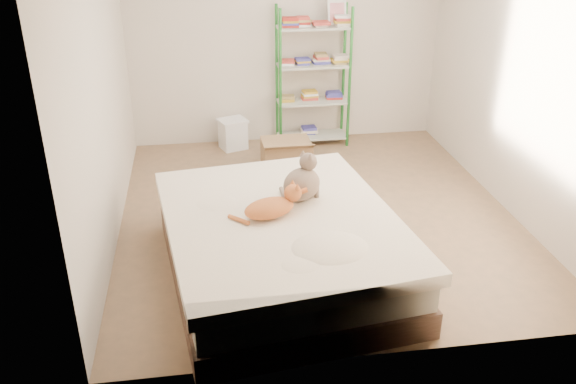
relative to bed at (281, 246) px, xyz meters
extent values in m
cube|color=#95714D|center=(0.50, 1.05, -0.28)|extent=(3.80, 4.20, 0.01)
cube|color=beige|center=(0.50, 3.15, 1.02)|extent=(3.80, 0.01, 2.60)
cube|color=beige|center=(0.50, -1.05, 1.02)|extent=(3.80, 0.01, 2.60)
cube|color=beige|center=(-1.40, 1.05, 1.02)|extent=(0.01, 4.20, 2.60)
cube|color=beige|center=(2.40, 1.05, 1.02)|extent=(0.01, 4.20, 2.60)
cube|color=brown|center=(0.00, 0.00, -0.17)|extent=(2.00, 2.38, 0.22)
cube|color=beige|center=(0.00, 0.00, 0.05)|extent=(1.94, 2.30, 0.24)
cube|color=#FFE7C6|center=(0.00, 0.00, 0.23)|extent=(2.04, 2.42, 0.11)
cylinder|color=#2A8532|center=(0.38, 2.77, 0.57)|extent=(0.04, 0.04, 1.70)
cylinder|color=#2A8532|center=(0.38, 3.09, 0.57)|extent=(0.04, 0.04, 1.70)
cylinder|color=#2A8532|center=(1.22, 2.77, 0.57)|extent=(0.04, 0.04, 1.70)
cylinder|color=#2A8532|center=(1.22, 3.09, 0.57)|extent=(0.04, 0.04, 1.70)
cube|color=#B5B7A7|center=(0.80, 2.93, -0.18)|extent=(0.86, 0.34, 0.02)
cube|color=#B5B7A7|center=(0.80, 2.93, 0.27)|extent=(0.86, 0.34, 0.02)
cube|color=#B5B7A7|center=(0.80, 2.93, 0.72)|extent=(0.86, 0.34, 0.02)
cube|color=#B5B7A7|center=(0.80, 2.93, 1.17)|extent=(0.86, 0.34, 0.02)
cube|color=#C43E34|center=(0.80, 2.93, -0.12)|extent=(0.20, 0.16, 0.09)
cube|color=#C43E34|center=(0.50, 2.93, 0.33)|extent=(0.20, 0.16, 0.09)
cube|color=#C43E34|center=(0.80, 2.93, 0.33)|extent=(0.20, 0.16, 0.09)
cube|color=#C43E34|center=(1.10, 2.93, 0.33)|extent=(0.20, 0.16, 0.09)
cube|color=#C43E34|center=(0.50, 2.93, 0.78)|extent=(0.20, 0.16, 0.09)
cube|color=#C43E34|center=(0.70, 2.93, 0.78)|extent=(0.20, 0.16, 0.09)
cube|color=#C43E34|center=(0.90, 2.93, 0.78)|extent=(0.20, 0.16, 0.09)
cube|color=#C43E34|center=(1.10, 2.93, 0.78)|extent=(0.20, 0.16, 0.09)
cube|color=#C43E34|center=(0.50, 2.93, 1.23)|extent=(0.20, 0.16, 0.09)
cube|color=#C43E34|center=(0.70, 2.93, 1.23)|extent=(0.20, 0.16, 0.09)
cube|color=#C43E34|center=(0.90, 2.93, 1.23)|extent=(0.20, 0.16, 0.09)
cube|color=#C43E34|center=(1.10, 2.93, 1.23)|extent=(0.20, 0.16, 0.09)
cube|color=white|center=(1.08, 2.98, 1.32)|extent=(0.22, 0.08, 0.28)
cube|color=red|center=(1.08, 2.97, 1.32)|extent=(0.17, 0.06, 0.21)
cube|color=#A4774C|center=(0.35, 2.08, -0.09)|extent=(0.54, 0.43, 0.38)
cube|color=#653CA5|center=(0.35, 1.86, -0.10)|extent=(0.32, 0.01, 0.08)
cube|color=#A4774C|center=(0.35, 1.87, 0.09)|extent=(0.54, 0.17, 0.12)
cube|color=white|center=(-0.20, 2.90, -0.11)|extent=(0.36, 0.34, 0.34)
cube|color=white|center=(-0.20, 2.90, 0.08)|extent=(0.40, 0.38, 0.03)
camera|label=1|loc=(-0.57, -4.19, 2.55)|focal=38.00mm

